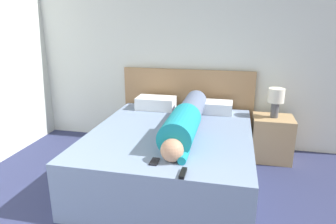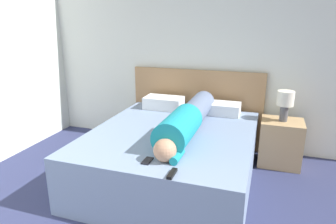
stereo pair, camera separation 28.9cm
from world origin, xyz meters
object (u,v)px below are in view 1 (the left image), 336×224
at_px(table_lamp, 276,98).
at_px(cell_phone, 155,162).
at_px(person_lying, 186,120).
at_px(tv_remote, 183,173).
at_px(nightstand, 272,138).
at_px(bed, 171,155).
at_px(pillow_second, 213,107).
at_px(pillow_near_headboard, 156,103).

height_order(table_lamp, cell_phone, table_lamp).
distance_m(person_lying, cell_phone, 0.75).
bearing_deg(tv_remote, nightstand, 63.19).
xyz_separation_m(tv_remote, cell_phone, (-0.26, 0.15, -0.01)).
distance_m(bed, pillow_second, 0.92).
bearing_deg(tv_remote, cell_phone, 150.08).
bearing_deg(bed, pillow_near_headboard, 115.47).
distance_m(nightstand, pillow_second, 0.80).
bearing_deg(pillow_near_headboard, person_lying, -55.95).
bearing_deg(person_lying, pillow_second, 73.95).
bearing_deg(table_lamp, nightstand, 0.00).
relative_size(nightstand, pillow_near_headboard, 1.11).
distance_m(table_lamp, cell_phone, 1.84).
relative_size(table_lamp, pillow_near_headboard, 0.72).
height_order(bed, person_lying, person_lying).
xyz_separation_m(bed, nightstand, (1.10, 0.74, -0.00)).
xyz_separation_m(pillow_near_headboard, pillow_second, (0.74, 0.00, -0.01)).
height_order(person_lying, pillow_near_headboard, person_lying).
xyz_separation_m(bed, pillow_near_headboard, (-0.36, 0.76, 0.35)).
xyz_separation_m(nightstand, tv_remote, (-0.82, -1.62, 0.29)).
bearing_deg(tv_remote, bed, 107.66).
distance_m(nightstand, tv_remote, 1.84).
bearing_deg(pillow_near_headboard, cell_phone, -75.57).
height_order(nightstand, person_lying, person_lying).
distance_m(tv_remote, cell_phone, 0.30).
bearing_deg(cell_phone, nightstand, 53.75).
bearing_deg(nightstand, bed, -145.90).
xyz_separation_m(bed, pillow_second, (0.37, 0.76, 0.34)).
bearing_deg(cell_phone, pillow_second, 76.63).
distance_m(pillow_second, tv_remote, 1.65).
distance_m(nightstand, table_lamp, 0.50).
xyz_separation_m(bed, tv_remote, (0.28, -0.88, 0.29)).
distance_m(nightstand, pillow_near_headboard, 1.50).
xyz_separation_m(bed, table_lamp, (1.10, 0.74, 0.50)).
height_order(bed, nightstand, bed).
relative_size(pillow_second, cell_phone, 3.56).
height_order(table_lamp, person_lying, table_lamp).
xyz_separation_m(pillow_near_headboard, cell_phone, (0.38, -1.49, -0.07)).
bearing_deg(table_lamp, cell_phone, -126.25).
relative_size(bed, nightstand, 3.52).
xyz_separation_m(nightstand, person_lying, (-0.94, -0.74, 0.42)).
relative_size(table_lamp, pillow_second, 0.76).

